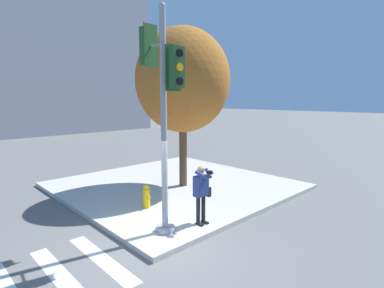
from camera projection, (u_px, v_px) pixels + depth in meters
The scene contains 7 objects.
ground_plane at pixel (158, 248), 7.10m from camera, with size 160.00×160.00×0.00m, color slate.
sidewalk_corner at pixel (175, 185), 11.99m from camera, with size 8.00×8.00×0.14m.
traffic_signal_pole at pixel (163, 100), 7.15m from camera, with size 0.51×1.41×5.55m.
person_photographer at pixel (202, 190), 8.02m from camera, with size 0.58×0.54×1.60m.
street_tree at pixel (183, 81), 11.14m from camera, with size 3.52×3.52×5.98m.
fire_hydrant at pixel (146, 196), 9.27m from camera, with size 0.22×0.28×0.76m.
building_right at pixel (53, 55), 33.53m from camera, with size 17.57×12.73×16.69m.
Camera 1 is at (-4.00, -5.38, 3.51)m, focal length 28.00 mm.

